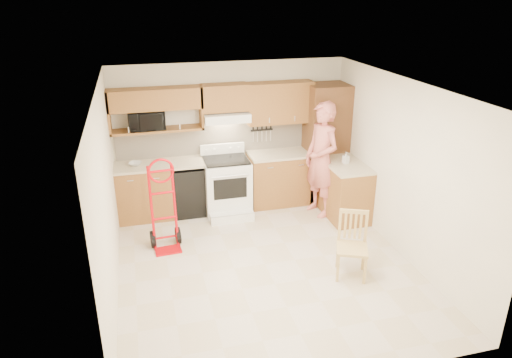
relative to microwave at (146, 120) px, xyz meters
name	(u,v)px	position (x,y,z in m)	size (l,w,h in m)	color
floor	(265,265)	(1.41, -2.08, -1.66)	(4.00, 4.50, 0.02)	beige
ceiling	(266,86)	(1.41, -2.08, 0.86)	(4.00, 4.50, 0.02)	white
wall_back	(231,134)	(1.41, 0.17, -0.40)	(4.00, 0.02, 2.50)	#F6ECCD
wall_front	(335,277)	(1.41, -4.34, -0.40)	(4.00, 0.02, 2.50)	#F6ECCD
wall_left	(106,198)	(-0.60, -2.08, -0.40)	(0.02, 4.50, 2.50)	#F6ECCD
wall_right	(403,169)	(3.42, -2.08, -0.40)	(0.02, 4.50, 2.50)	#F6ECCD
backsplash	(231,137)	(1.41, 0.15, -0.45)	(3.92, 0.03, 0.55)	beige
lower_cab_left	(145,192)	(-0.14, -0.14, -1.20)	(0.90, 0.60, 0.90)	brown
dishwasher	(189,189)	(0.61, -0.14, -1.22)	(0.60, 0.60, 0.85)	black
lower_cab_right	(281,179)	(2.24, -0.14, -1.20)	(1.14, 0.60, 0.90)	brown
countertop_left	(161,164)	(0.16, -0.13, -0.73)	(1.50, 0.63, 0.04)	#BCAF8A
countertop_right	(281,154)	(2.24, -0.13, -0.73)	(1.14, 0.63, 0.04)	#BCAF8A
cab_return_right	(344,191)	(3.11, -0.94, -1.20)	(0.60, 1.00, 0.90)	brown
countertop_return	(346,165)	(3.11, -0.94, -0.73)	(0.63, 1.00, 0.04)	#BCAF8A
pantry_tall	(325,143)	(3.06, -0.14, -0.60)	(0.70, 0.60, 2.10)	#50371D
upper_cab_left	(155,99)	(0.16, 0.00, 0.33)	(1.50, 0.33, 0.34)	brown
upper_shelf_mw	(157,130)	(0.16, 0.00, -0.18)	(1.50, 0.33, 0.04)	brown
upper_cab_center	(225,97)	(1.29, 0.00, 0.29)	(0.76, 0.33, 0.44)	brown
upper_cab_right	(280,103)	(2.24, 0.00, 0.15)	(1.14, 0.33, 0.70)	brown
range_hood	(226,117)	(1.29, -0.06, -0.02)	(0.76, 0.46, 0.14)	white
knife_strip	(262,133)	(1.96, 0.12, -0.41)	(0.40, 0.05, 0.29)	black
microwave	(146,120)	(0.00, 0.00, 0.00)	(0.56, 0.38, 0.31)	black
range	(227,182)	(1.23, -0.32, -1.08)	(0.77, 1.01, 1.13)	white
person	(321,160)	(2.75, -0.74, -0.67)	(0.71, 0.47, 1.95)	#D16D65
hand_truck	(164,209)	(0.11, -1.29, -1.01)	(0.50, 0.46, 1.28)	red
dining_chair	(352,246)	(2.46, -2.64, -1.20)	(0.40, 0.44, 0.90)	tan
soap_bottle	(346,158)	(3.11, -0.90, -0.61)	(0.09, 0.09, 0.19)	white
bowl	(135,164)	(-0.24, -0.13, -0.68)	(0.20, 0.20, 0.05)	white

